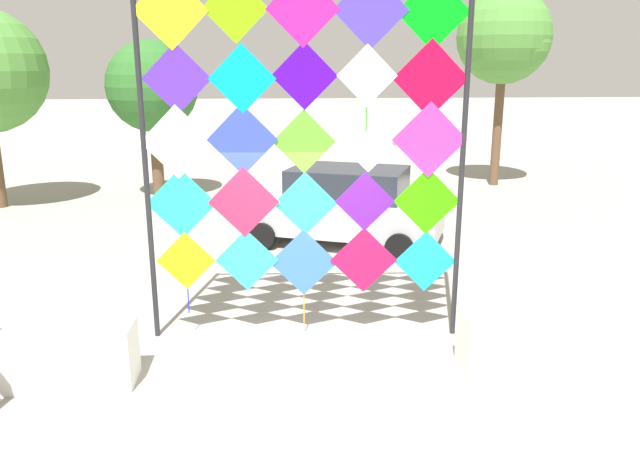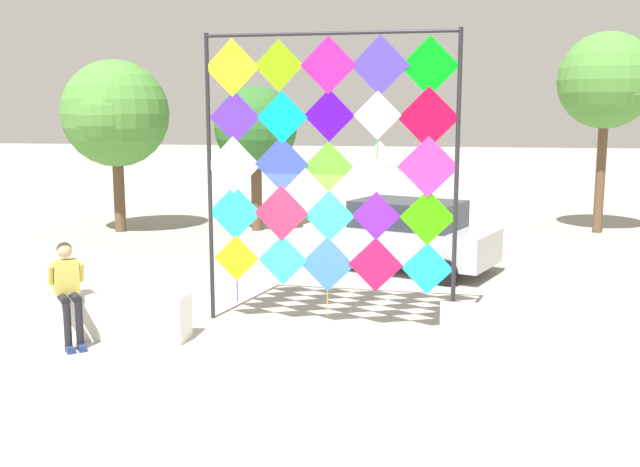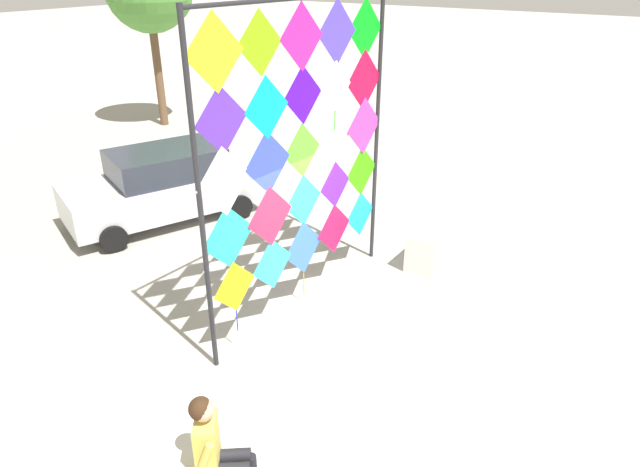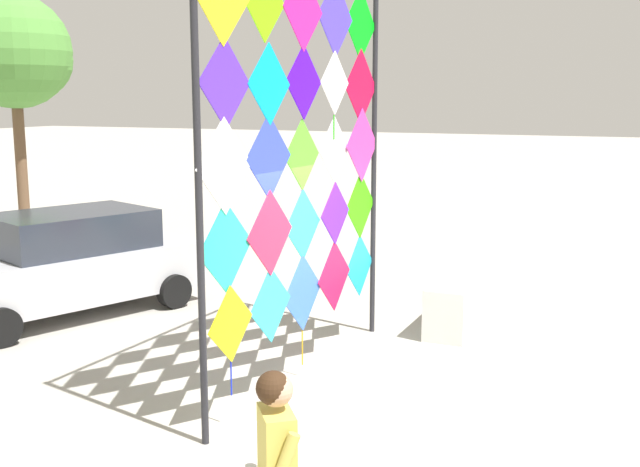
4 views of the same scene
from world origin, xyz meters
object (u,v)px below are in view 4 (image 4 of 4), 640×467
(seated_vendor, at_px, (294,463))
(parked_car, at_px, (67,263))
(tree_palm_like, at_px, (16,56))
(kite_display_rack, at_px, (304,146))

(seated_vendor, xyz_separation_m, parked_car, (4.68, 6.12, -0.13))
(parked_car, bearing_deg, tree_palm_like, 48.71)
(tree_palm_like, bearing_deg, kite_display_rack, -120.93)
(kite_display_rack, xyz_separation_m, seated_vendor, (-3.71, -1.66, -1.80))
(parked_car, relative_size, tree_palm_like, 0.77)
(tree_palm_like, bearing_deg, seated_vendor, -129.41)
(kite_display_rack, height_order, tree_palm_like, tree_palm_like)
(kite_display_rack, height_order, parked_car, kite_display_rack)
(kite_display_rack, distance_m, tree_palm_like, 12.35)
(seated_vendor, bearing_deg, tree_palm_like, 50.59)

